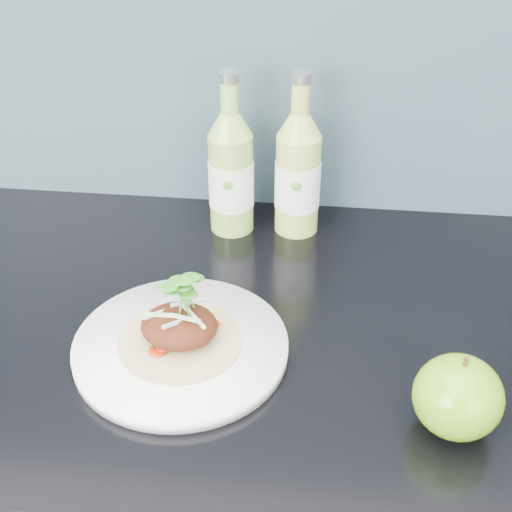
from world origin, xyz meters
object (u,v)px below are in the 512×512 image
object	(u,v)px
dinner_plate	(181,347)
cider_bottle_right	(298,174)
green_apple	(458,397)
cider_bottle_left	(231,173)

from	to	relation	value
dinner_plate	cider_bottle_right	xyz separation A→B (m)	(0.11, 0.28, 0.08)
green_apple	cider_bottle_left	distance (m)	0.45
cider_bottle_left	dinner_plate	bearing A→B (deg)	-111.13
cider_bottle_left	cider_bottle_right	xyz separation A→B (m)	(0.09, 0.01, 0.00)
dinner_plate	cider_bottle_left	xyz separation A→B (m)	(0.02, 0.28, 0.08)
cider_bottle_left	cider_bottle_right	size ratio (longest dim) A/B	1.00
dinner_plate	green_apple	world-z (taller)	green_apple
dinner_plate	green_apple	distance (m)	0.31
green_apple	cider_bottle_left	bearing A→B (deg)	127.74
green_apple	cider_bottle_right	size ratio (longest dim) A/B	0.40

